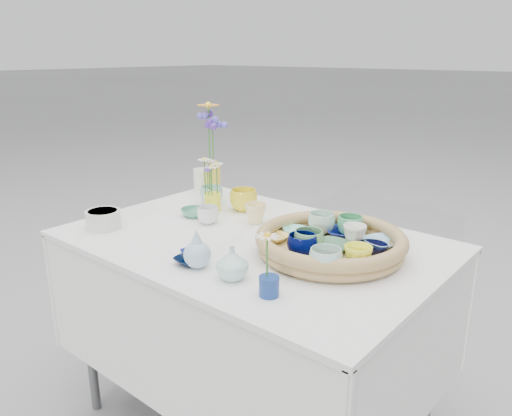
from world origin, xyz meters
The scene contains 32 objects.
wicker_tray centered at (0.28, 0.05, 0.80)m, with size 0.47×0.47×0.08m, color olive, non-canonical shape.
tray_ceramic_0 centered at (0.26, 0.17, 0.80)m, with size 0.12×0.12×0.03m, color navy.
tray_ceramic_1 centered at (0.40, 0.11, 0.80)m, with size 0.09×0.09×0.03m, color black.
tray_ceramic_2 centered at (0.42, -0.04, 0.82)m, with size 0.08×0.08×0.08m, color yellow.
tray_ceramic_3 centered at (0.29, 0.04, 0.80)m, with size 0.11×0.11×0.03m, color #40764D.
tray_ceramic_4 centered at (0.24, -0.02, 0.82)m, with size 0.09×0.09×0.07m, color #65A46A.
tray_ceramic_5 centered at (0.12, 0.08, 0.80)m, with size 0.08×0.08×0.03m, color #9CEBDF.
tray_ceramic_6 centered at (0.18, 0.15, 0.82)m, with size 0.09×0.09×0.07m, color #AED0BC.
tray_ceramic_7 centered at (0.32, 0.12, 0.82)m, with size 0.08×0.08×0.07m, color white.
tray_ceramic_8 centered at (0.40, 0.17, 0.80)m, with size 0.11×0.11×0.03m, color #92C9EE.
tray_ceramic_9 centered at (0.25, -0.06, 0.82)m, with size 0.09×0.09×0.07m, color #00063C.
tray_ceramic_10 centered at (0.10, -0.01, 0.79)m, with size 0.09×0.09×0.02m, color #FDDB69.
tray_ceramic_11 centered at (0.36, -0.11, 0.82)m, with size 0.09×0.09×0.07m, color #A6CFC5.
tray_ceramic_12 centered at (0.26, 0.20, 0.82)m, with size 0.09×0.09×0.07m, color #48A565.
loose_ceramic_0 centered at (-0.23, 0.22, 0.81)m, with size 0.11×0.11×0.09m, color yellow.
loose_ceramic_1 centered at (-0.10, 0.13, 0.80)m, with size 0.08×0.08×0.08m, color #F3D98C.
loose_ceramic_2 centered at (-0.33, 0.04, 0.78)m, with size 0.10×0.10×0.03m, color #479172.
loose_ceramic_3 centered at (-0.23, 0.02, 0.80)m, with size 0.08×0.08×0.06m, color silver.
loose_ceramic_4 centered at (-0.04, -0.23, 0.77)m, with size 0.08×0.08×0.02m, color navy.
loose_ceramic_5 centered at (-0.40, 0.21, 0.80)m, with size 0.10×0.10×0.07m, color #97C7B4.
loose_ceramic_6 centered at (0.00, -0.28, 0.78)m, with size 0.09×0.09×0.02m, color black.
fluted_bowl centered at (-0.49, -0.26, 0.80)m, with size 0.13×0.13×0.07m, color beige, non-canonical shape.
bud_vase_paleblue centered at (0.03, -0.29, 0.83)m, with size 0.08×0.08×0.13m, color #9AB8CD, non-canonical shape.
bud_vase_seafoam centered at (0.16, -0.28, 0.81)m, with size 0.09×0.09×0.10m, color #ABD7CF.
bud_vase_cobalt centered at (0.31, -0.29, 0.79)m, with size 0.05×0.05×0.05m, color navy.
single_daisy centered at (0.30, -0.29, 0.87)m, with size 0.07×0.07×0.13m, color white, non-canonical shape.
tall_vase_yellow centered at (-0.47, 0.28, 0.83)m, with size 0.07×0.07×0.14m, color yellow.
gerbera centered at (-0.48, 0.28, 1.03)m, with size 0.11×0.11×0.28m, color #FF9F2E, non-canonical shape.
hydrangea centered at (-0.47, 0.29, 1.00)m, with size 0.08×0.08×0.27m, color #522C9D, non-canonical shape.
white_pitcher centered at (-0.57, 0.31, 0.82)m, with size 0.11×0.08×0.10m, color silver, non-canonical shape.
daisy_cup centered at (-0.33, 0.14, 0.80)m, with size 0.07×0.07×0.07m, color #F5FC2D.
daisy_posy centered at (-0.32, 0.13, 0.92)m, with size 0.08×0.08×0.16m, color white, non-canonical shape.
Camera 1 is at (1.04, -1.22, 1.38)m, focal length 35.00 mm.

